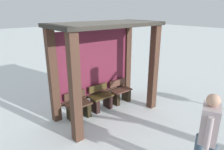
{
  "coord_description": "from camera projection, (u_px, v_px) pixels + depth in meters",
  "views": [
    {
      "loc": [
        -3.07,
        -4.01,
        2.8
      ],
      "look_at": [
        0.03,
        -0.19,
        1.17
      ],
      "focal_mm": 31.94,
      "sensor_mm": 36.0,
      "label": 1
    }
  ],
  "objects": [
    {
      "name": "bench_right_inside",
      "position": [
        121.0,
        94.0,
        6.23
      ],
      "size": [
        0.65,
        0.36,
        0.71
      ],
      "color": "brown",
      "rests_on": "ground"
    },
    {
      "name": "bench_center_inside",
      "position": [
        101.0,
        100.0,
        5.78
      ],
      "size": [
        0.65,
        0.37,
        0.73
      ],
      "color": "#433518",
      "rests_on": "ground"
    },
    {
      "name": "ground_plane",
      "position": [
        107.0,
        113.0,
        5.67
      ],
      "size": [
        60.0,
        60.0,
        0.0
      ],
      "primitive_type": "plane",
      "color": "white"
    },
    {
      "name": "person_walking",
      "position": [
        208.0,
        132.0,
        3.21
      ],
      "size": [
        0.57,
        0.43,
        1.58
      ],
      "color": "#BBAAAD",
      "rests_on": "ground"
    },
    {
      "name": "bus_shelter",
      "position": [
        102.0,
        54.0,
        5.28
      ],
      "size": [
        2.84,
        1.43,
        2.49
      ],
      "color": "#462D21",
      "rests_on": "ground"
    },
    {
      "name": "bench_left_inside",
      "position": [
        78.0,
        108.0,
        5.33
      ],
      "size": [
        0.65,
        0.4,
        0.71
      ],
      "color": "#412B1F",
      "rests_on": "ground"
    }
  ]
}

